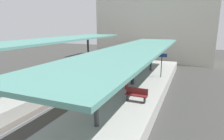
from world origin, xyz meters
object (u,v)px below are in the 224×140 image
object	(u,v)px
platform_sign	(162,60)
passenger_near_bench	(132,74)
commuter_train	(115,63)
passenger_mid_platform	(127,77)
platform_bench	(136,94)

from	to	relation	value
platform_sign	passenger_near_bench	size ratio (longest dim) A/B	1.30
commuter_train	passenger_near_bench	bearing A→B (deg)	-53.18
commuter_train	passenger_mid_platform	bearing A→B (deg)	-60.31
platform_bench	passenger_mid_platform	bearing A→B (deg)	123.20
passenger_mid_platform	platform_bench	bearing A→B (deg)	-56.80
platform_bench	passenger_near_bench	distance (m)	3.68
platform_sign	platform_bench	bearing A→B (deg)	-94.43
passenger_mid_platform	platform_sign	bearing A→B (deg)	67.65
passenger_near_bench	passenger_mid_platform	bearing A→B (deg)	-91.34
platform_bench	passenger_mid_platform	xyz separation A→B (m)	(-1.34, 2.04, 0.46)
passenger_near_bench	passenger_mid_platform	distance (m)	1.37
platform_sign	passenger_near_bench	distance (m)	3.68
commuter_train	platform_bench	xyz separation A→B (m)	(4.72, -7.97, -0.26)
commuter_train	passenger_mid_platform	world-z (taller)	commuter_train
commuter_train	platform_sign	world-z (taller)	commuter_train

